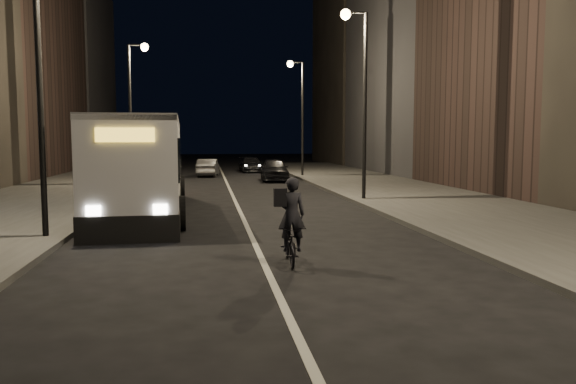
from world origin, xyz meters
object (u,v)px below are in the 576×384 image
object	(u,v)px
streetlight_right_far	(299,102)
city_bus	(143,163)
streetlight_right_mid	(359,79)
cyclist_on_bicycle	(291,235)
car_near	(274,170)
streetlight_left_far	(135,94)
car_far	(251,165)
streetlight_left_near	(48,41)
car_mid	(208,168)

from	to	relation	value
streetlight_right_far	city_bus	size ratio (longest dim) A/B	0.63
streetlight_right_mid	cyclist_on_bicycle	bearing A→B (deg)	-112.06
city_bus	car_near	bearing A→B (deg)	63.53
streetlight_left_far	city_bus	size ratio (longest dim) A/B	0.63
streetlight_right_mid	car_far	xyz separation A→B (m)	(-2.92, 22.96, -4.74)
city_bus	cyclist_on_bicycle	distance (m)	10.41
streetlight_right_mid	city_bus	size ratio (longest dim) A/B	0.63
streetlight_right_far	cyclist_on_bicycle	size ratio (longest dim) A/B	4.15
streetlight_right_mid	streetlight_left_near	bearing A→B (deg)	-143.12
streetlight_right_mid	streetlight_left_near	distance (m)	13.33
city_bus	car_mid	size ratio (longest dim) A/B	3.32
streetlight_right_far	streetlight_left_far	distance (m)	12.24
car_near	streetlight_left_far	bearing A→B (deg)	-157.29
streetlight_right_mid	car_far	distance (m)	23.63
streetlight_left_near	car_near	distance (m)	23.02
cyclist_on_bicycle	streetlight_right_far	bearing A→B (deg)	82.70
cyclist_on_bicycle	car_near	distance (m)	24.74
streetlight_left_near	car_far	world-z (taller)	streetlight_left_near
streetlight_right_mid	car_near	distance (m)	13.85
streetlight_right_mid	car_near	xyz separation A→B (m)	(-2.14, 12.88, -4.61)
streetlight_left_far	car_mid	world-z (taller)	streetlight_left_far
streetlight_right_mid	streetlight_left_near	xyz separation A→B (m)	(-10.66, -8.00, 0.00)
streetlight_left_near	city_bus	xyz separation A→B (m)	(1.73, 5.73, -3.48)
city_bus	cyclist_on_bicycle	size ratio (longest dim) A/B	6.63
streetlight_left_far	car_mid	distance (m)	10.15
car_far	cyclist_on_bicycle	bearing A→B (deg)	-95.52
streetlight_right_far	cyclist_on_bicycle	xyz separation A→B (m)	(-4.75, -27.73, -4.71)
cyclist_on_bicycle	car_mid	world-z (taller)	cyclist_on_bicycle
car_mid	city_bus	bearing A→B (deg)	88.77
streetlight_right_mid	streetlight_left_near	world-z (taller)	same
streetlight_right_far	streetlight_left_far	world-z (taller)	same
streetlight_left_near	car_near	world-z (taller)	streetlight_left_near
city_bus	car_far	xyz separation A→B (m)	(6.01, 25.24, -1.26)
cyclist_on_bicycle	car_far	distance (m)	34.73
streetlight_right_far	streetlight_left_near	world-z (taller)	same
cyclist_on_bicycle	streetlight_left_far	bearing A→B (deg)	107.65
streetlight_right_far	cyclist_on_bicycle	world-z (taller)	streetlight_right_far
streetlight_right_mid	streetlight_right_far	bearing A→B (deg)	90.00
streetlight_left_near	streetlight_left_far	distance (m)	18.00
car_mid	car_far	size ratio (longest dim) A/B	0.91
streetlight_right_mid	streetlight_left_far	distance (m)	14.62
streetlight_right_far	cyclist_on_bicycle	distance (m)	28.52
car_near	car_mid	xyz separation A→B (m)	(-4.33, 5.07, -0.11)
streetlight_left_far	car_far	bearing A→B (deg)	59.16
streetlight_right_far	car_near	bearing A→B (deg)	-124.48
streetlight_left_near	car_far	size ratio (longest dim) A/B	1.89
streetlight_left_far	car_near	world-z (taller)	streetlight_left_far
city_bus	car_mid	xyz separation A→B (m)	(2.45, 20.22, -1.24)
streetlight_left_far	city_bus	xyz separation A→B (m)	(1.73, -12.27, -3.48)
streetlight_left_near	city_bus	world-z (taller)	streetlight_left_near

